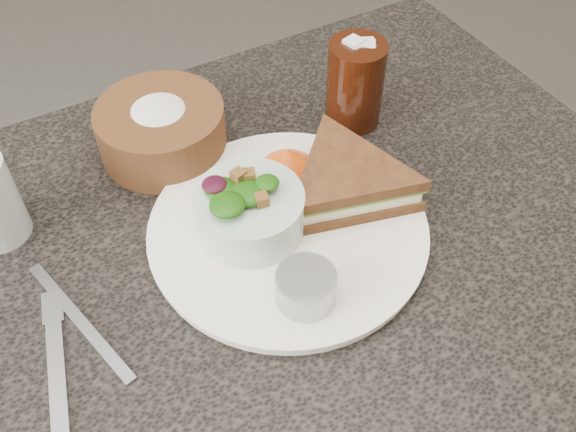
% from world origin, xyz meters
% --- Properties ---
extents(dining_table, '(1.00, 0.70, 0.75)m').
position_xyz_m(dining_table, '(0.00, 0.00, 0.38)').
color(dining_table, black).
rests_on(dining_table, floor).
extents(dinner_plate, '(0.30, 0.30, 0.01)m').
position_xyz_m(dinner_plate, '(0.07, 0.01, 0.76)').
color(dinner_plate, white).
rests_on(dinner_plate, dining_table).
extents(sandwich, '(0.22, 0.22, 0.05)m').
position_xyz_m(sandwich, '(0.14, 0.02, 0.79)').
color(sandwich, '#58351A').
rests_on(sandwich, dinner_plate).
extents(salad_bowl, '(0.12, 0.12, 0.07)m').
position_xyz_m(salad_bowl, '(0.03, 0.03, 0.80)').
color(salad_bowl, silver).
rests_on(salad_bowl, dinner_plate).
extents(dressing_ramekin, '(0.07, 0.07, 0.04)m').
position_xyz_m(dressing_ramekin, '(0.03, -0.08, 0.78)').
color(dressing_ramekin, '#999A9D').
rests_on(dressing_ramekin, dinner_plate).
extents(orange_wedge, '(0.09, 0.09, 0.03)m').
position_xyz_m(orange_wedge, '(0.11, 0.09, 0.78)').
color(orange_wedge, '#E64F10').
rests_on(orange_wedge, dinner_plate).
extents(fork, '(0.05, 0.16, 0.00)m').
position_xyz_m(fork, '(-0.21, -0.03, 0.75)').
color(fork, '#9EA1A5').
rests_on(fork, dining_table).
extents(knife, '(0.06, 0.18, 0.00)m').
position_xyz_m(knife, '(-0.17, 0.02, 0.75)').
color(knife, '#9397A1').
rests_on(knife, dining_table).
extents(bread_basket, '(0.16, 0.16, 0.09)m').
position_xyz_m(bread_basket, '(-0.00, 0.21, 0.79)').
color(bread_basket, '#52371C').
rests_on(bread_basket, dining_table).
extents(cola_glass, '(0.09, 0.09, 0.12)m').
position_xyz_m(cola_glass, '(0.24, 0.14, 0.81)').
color(cola_glass, black).
rests_on(cola_glass, dining_table).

